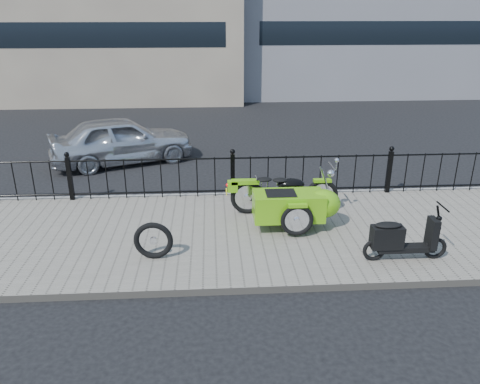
{
  "coord_description": "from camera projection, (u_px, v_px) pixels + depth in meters",
  "views": [
    {
      "loc": [
        -0.45,
        -8.35,
        4.0
      ],
      "look_at": [
        0.07,
        -0.1,
        0.75
      ],
      "focal_mm": 35.0,
      "sensor_mm": 36.0,
      "label": 1
    }
  ],
  "objects": [
    {
      "name": "sidewalk",
      "position": [
        237.0,
        234.0,
        8.76
      ],
      "size": [
        30.0,
        3.8,
        0.12
      ],
      "primitive_type": "cube",
      "color": "slate",
      "rests_on": "ground"
    },
    {
      "name": "scooter",
      "position": [
        400.0,
        239.0,
        7.62
      ],
      "size": [
        1.41,
        0.41,
        0.96
      ],
      "color": "black",
      "rests_on": "sidewalk"
    },
    {
      "name": "sedan_car",
      "position": [
        122.0,
        140.0,
        12.81
      ],
      "size": [
        4.1,
        2.82,
        1.3
      ],
      "primitive_type": "imported",
      "rotation": [
        0.0,
        0.0,
        1.95
      ],
      "color": "silver",
      "rests_on": "ground"
    },
    {
      "name": "motorcycle_sidecar",
      "position": [
        296.0,
        202.0,
        8.82
      ],
      "size": [
        2.28,
        1.48,
        0.98
      ],
      "color": "black",
      "rests_on": "sidewalk"
    },
    {
      "name": "iron_fence",
      "position": [
        233.0,
        176.0,
        10.24
      ],
      "size": [
        14.11,
        0.11,
        1.08
      ],
      "color": "black",
      "rests_on": "sidewalk"
    },
    {
      "name": "curb",
      "position": [
        233.0,
        196.0,
        10.56
      ],
      "size": [
        30.0,
        0.1,
        0.12
      ],
      "primitive_type": "cube",
      "color": "gray",
      "rests_on": "ground"
    },
    {
      "name": "ground",
      "position": [
        236.0,
        226.0,
        9.25
      ],
      "size": [
        120.0,
        120.0,
        0.0
      ],
      "primitive_type": "plane",
      "color": "black",
      "rests_on": "ground"
    },
    {
      "name": "spare_tire",
      "position": [
        153.0,
        241.0,
        7.68
      ],
      "size": [
        0.66,
        0.12,
        0.65
      ],
      "primitive_type": "torus",
      "rotation": [
        1.57,
        0.0,
        -0.05
      ],
      "color": "black",
      "rests_on": "sidewalk"
    }
  ]
}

